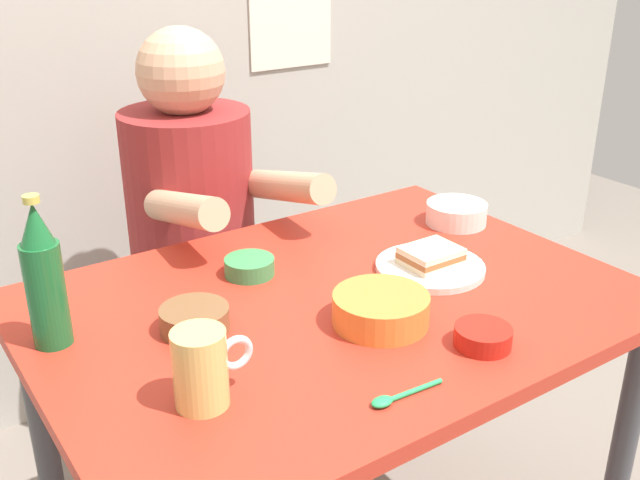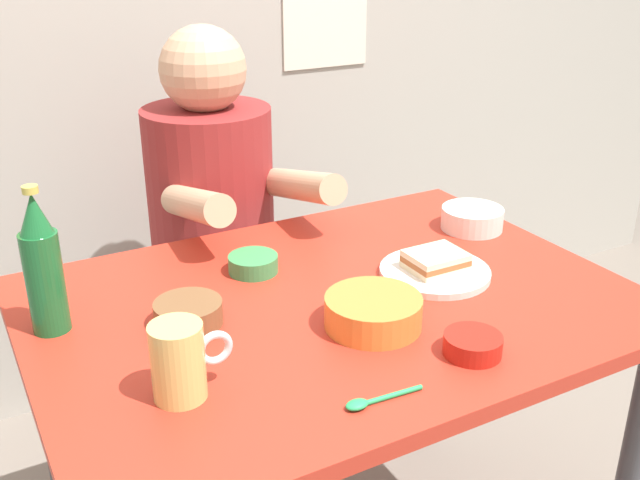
% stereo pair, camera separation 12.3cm
% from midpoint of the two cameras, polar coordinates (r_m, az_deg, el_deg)
% --- Properties ---
extents(dining_table, '(1.10, 0.80, 0.74)m').
position_cam_midpoint_polar(dining_table, '(1.43, -1.35, -7.84)').
color(dining_table, '#B72D1E').
rests_on(dining_table, ground).
extents(stool, '(0.34, 0.34, 0.45)m').
position_cam_midpoint_polar(stool, '(2.07, -10.83, -7.25)').
color(stool, '#4C4C51').
rests_on(stool, ground).
extents(person_seated, '(0.33, 0.56, 0.72)m').
position_cam_midpoint_polar(person_seated, '(1.88, -11.63, 3.59)').
color(person_seated, maroon).
rests_on(person_seated, stool).
extents(plate_orange, '(0.22, 0.22, 0.01)m').
position_cam_midpoint_polar(plate_orange, '(1.49, 6.18, -2.16)').
color(plate_orange, silver).
rests_on(plate_orange, dining_table).
extents(sandwich, '(0.11, 0.09, 0.04)m').
position_cam_midpoint_polar(sandwich, '(1.48, 6.22, -1.29)').
color(sandwich, beige).
rests_on(sandwich, plate_orange).
extents(beer_mug, '(0.13, 0.08, 0.12)m').
position_cam_midpoint_polar(beer_mug, '(1.09, -12.36, -9.72)').
color(beer_mug, '#D1BC66').
rests_on(beer_mug, dining_table).
extents(beer_bottle, '(0.06, 0.06, 0.26)m').
position_cam_midpoint_polar(beer_bottle, '(1.29, -23.15, -2.85)').
color(beer_bottle, '#19602D').
rests_on(beer_bottle, dining_table).
extents(soup_bowl_orange, '(0.17, 0.17, 0.05)m').
position_cam_midpoint_polar(soup_bowl_orange, '(1.29, 1.98, -5.32)').
color(soup_bowl_orange, orange).
rests_on(soup_bowl_orange, dining_table).
extents(rice_bowl_white, '(0.14, 0.14, 0.05)m').
position_cam_midpoint_polar(rice_bowl_white, '(1.73, 8.51, 2.10)').
color(rice_bowl_white, silver).
rests_on(rice_bowl_white, dining_table).
extents(sambal_bowl_red, '(0.10, 0.10, 0.03)m').
position_cam_midpoint_polar(sambal_bowl_red, '(1.24, 9.72, -7.38)').
color(sambal_bowl_red, '#B21E14').
rests_on(sambal_bowl_red, dining_table).
extents(dip_bowl_green, '(0.10, 0.10, 0.03)m').
position_cam_midpoint_polar(dip_bowl_green, '(1.48, -7.86, -2.03)').
color(dip_bowl_green, '#388C4C').
rests_on(dip_bowl_green, dining_table).
extents(condiment_bowl_brown, '(0.12, 0.12, 0.04)m').
position_cam_midpoint_polar(condiment_bowl_brown, '(1.30, -12.38, -5.98)').
color(condiment_bowl_brown, brown).
rests_on(condiment_bowl_brown, dining_table).
extents(spoon, '(0.13, 0.02, 0.01)m').
position_cam_midpoint_polar(spoon, '(1.11, 2.54, -12.16)').
color(spoon, '#26A559').
rests_on(spoon, dining_table).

